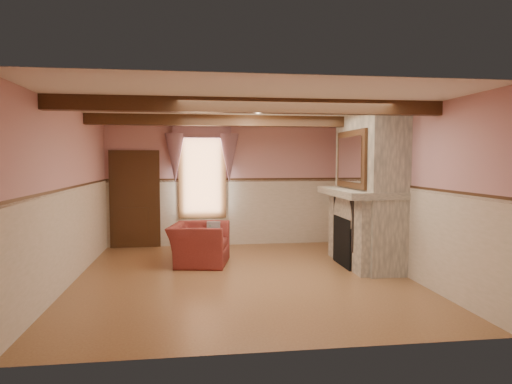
{
  "coord_description": "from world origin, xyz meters",
  "views": [
    {
      "loc": [
        -0.8,
        -7.46,
        1.95
      ],
      "look_at": [
        0.34,
        0.8,
        1.37
      ],
      "focal_mm": 32.0,
      "sensor_mm": 36.0,
      "label": 1
    }
  ],
  "objects": [
    {
      "name": "firebox",
      "position": [
        2.0,
        0.6,
        0.45
      ],
      "size": [
        0.2,
        0.95,
        0.9
      ],
      "primitive_type": "cube",
      "color": "black",
      "rests_on": "floor"
    },
    {
      "name": "wall_right",
      "position": [
        2.75,
        0.0,
        1.4
      ],
      "size": [
        0.02,
        6.0,
        2.8
      ],
      "primitive_type": "cube",
      "color": "tan",
      "rests_on": "floor"
    },
    {
      "name": "floor",
      "position": [
        0.0,
        0.0,
        0.0
      ],
      "size": [
        5.5,
        6.0,
        0.01
      ],
      "primitive_type": "cube",
      "color": "brown",
      "rests_on": "ground"
    },
    {
      "name": "overmantel_mirror",
      "position": [
        2.06,
        0.6,
        1.97
      ],
      "size": [
        0.06,
        1.44,
        1.04
      ],
      "primitive_type": "cube",
      "color": "silver",
      "rests_on": "fireplace"
    },
    {
      "name": "wall_back",
      "position": [
        0.0,
        3.0,
        1.4
      ],
      "size": [
        5.5,
        0.02,
        2.8
      ],
      "primitive_type": "cube",
      "color": "tan",
      "rests_on": "floor"
    },
    {
      "name": "oil_lamp",
      "position": [
        2.24,
        1.05,
        1.56
      ],
      "size": [
        0.11,
        0.11,
        0.28
      ],
      "primitive_type": "cylinder",
      "color": "gold",
      "rests_on": "mantel"
    },
    {
      "name": "window",
      "position": [
        -0.6,
        2.97,
        1.65
      ],
      "size": [
        1.06,
        0.08,
        2.02
      ],
      "primitive_type": "cube",
      "color": "white",
      "rests_on": "wall_back"
    },
    {
      "name": "wall_front",
      "position": [
        0.0,
        -3.0,
        1.4
      ],
      "size": [
        5.5,
        0.02,
        2.8
      ],
      "primitive_type": "cube",
      "color": "tan",
      "rests_on": "floor"
    },
    {
      "name": "armchair",
      "position": [
        -0.7,
        1.09,
        0.38
      ],
      "size": [
        1.23,
        1.34,
        0.76
      ],
      "primitive_type": "imported",
      "rotation": [
        0.0,
        0.0,
        1.38
      ],
      "color": "maroon",
      "rests_on": "floor"
    },
    {
      "name": "bowl",
      "position": [
        2.24,
        0.41,
        1.46
      ],
      "size": [
        0.36,
        0.36,
        0.09
      ],
      "primitive_type": "imported",
      "color": "brown",
      "rests_on": "mantel"
    },
    {
      "name": "wainscot",
      "position": [
        0.0,
        0.0,
        0.75
      ],
      "size": [
        5.5,
        6.0,
        1.5
      ],
      "primitive_type": null,
      "color": "beige",
      "rests_on": "floor"
    },
    {
      "name": "side_table",
      "position": [
        -0.39,
        1.58,
        0.28
      ],
      "size": [
        0.71,
        0.71,
        0.55
      ],
      "primitive_type": "cylinder",
      "rotation": [
        0.0,
        0.0,
        0.42
      ],
      "color": "brown",
      "rests_on": "floor"
    },
    {
      "name": "book_stack",
      "position": [
        -0.4,
        1.55,
        0.65
      ],
      "size": [
        0.31,
        0.36,
        0.2
      ],
      "primitive_type": "cube",
      "rotation": [
        0.0,
        0.0,
        -0.17
      ],
      "color": "#B7AD8C",
      "rests_on": "side_table"
    },
    {
      "name": "chair_rail",
      "position": [
        0.0,
        0.0,
        1.5
      ],
      "size": [
        5.5,
        6.0,
        0.08
      ],
      "primitive_type": null,
      "color": "black",
      "rests_on": "wainscot"
    },
    {
      "name": "candle_red",
      "position": [
        2.24,
        0.1,
        1.5
      ],
      "size": [
        0.06,
        0.06,
        0.16
      ],
      "primitive_type": "cylinder",
      "color": "#AB152D",
      "rests_on": "mantel"
    },
    {
      "name": "fireplace",
      "position": [
        2.42,
        0.6,
        1.4
      ],
      "size": [
        0.85,
        2.0,
        2.8
      ],
      "primitive_type": "cube",
      "color": "gray",
      "rests_on": "floor"
    },
    {
      "name": "mantel_clock",
      "position": [
        2.24,
        1.4,
        1.52
      ],
      "size": [
        0.14,
        0.24,
        0.2
      ],
      "primitive_type": "cube",
      "color": "black",
      "rests_on": "mantel"
    },
    {
      "name": "wall_left",
      "position": [
        -2.75,
        0.0,
        1.4
      ],
      "size": [
        0.02,
        6.0,
        2.8
      ],
      "primitive_type": "cube",
      "color": "tan",
      "rests_on": "floor"
    },
    {
      "name": "window_drapes",
      "position": [
        -0.6,
        2.88,
        2.25
      ],
      "size": [
        1.3,
        0.14,
        1.4
      ],
      "primitive_type": "cube",
      "color": "gray",
      "rests_on": "wall_back"
    },
    {
      "name": "ceiling_beam_back",
      "position": [
        0.0,
        1.2,
        2.7
      ],
      "size": [
        5.5,
        0.18,
        0.2
      ],
      "primitive_type": "cube",
      "color": "black",
      "rests_on": "ceiling"
    },
    {
      "name": "radiator",
      "position": [
        -0.73,
        2.7,
        0.3
      ],
      "size": [
        0.72,
        0.42,
        0.6
      ],
      "primitive_type": "cube",
      "rotation": [
        0.0,
        0.0,
        0.37
      ],
      "color": "silver",
      "rests_on": "floor"
    },
    {
      "name": "ceiling",
      "position": [
        0.0,
        0.0,
        2.8
      ],
      "size": [
        5.5,
        6.0,
        0.01
      ],
      "primitive_type": "cube",
      "color": "silver",
      "rests_on": "wall_back"
    },
    {
      "name": "mantel",
      "position": [
        2.24,
        0.6,
        1.36
      ],
      "size": [
        1.05,
        2.05,
        0.12
      ],
      "primitive_type": "cube",
      "color": "gray",
      "rests_on": "fireplace"
    },
    {
      "name": "door",
      "position": [
        -2.1,
        2.94,
        1.05
      ],
      "size": [
        1.1,
        0.1,
        2.1
      ],
      "primitive_type": "cube",
      "color": "black",
      "rests_on": "floor"
    },
    {
      "name": "jar_yellow",
      "position": [
        2.24,
        -0.04,
        1.48
      ],
      "size": [
        0.06,
        0.06,
        0.12
      ],
      "primitive_type": "cylinder",
      "color": "gold",
      "rests_on": "mantel"
    },
    {
      "name": "ceiling_beam_front",
      "position": [
        0.0,
        -1.2,
        2.7
      ],
      "size": [
        5.5,
        0.18,
        0.2
      ],
      "primitive_type": "cube",
      "color": "black",
      "rests_on": "ceiling"
    }
  ]
}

